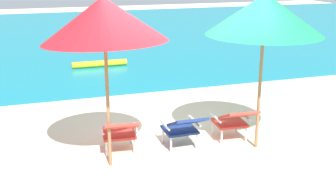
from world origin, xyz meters
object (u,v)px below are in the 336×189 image
Objects in this scene: beach_umbrella_left at (104,20)px; beach_umbrella_right at (265,14)px; swim_buoy at (100,64)px; lounge_chair_right at (234,119)px; lounge_chair_left at (120,131)px; lounge_chair_center at (183,126)px.

beach_umbrella_left is 2.41m from beach_umbrella_right.
beach_umbrella_right is (1.53, -6.42, 2.07)m from swim_buoy.
beach_umbrella_left is (-2.14, -0.22, 1.77)m from lounge_chair_right.
lounge_chair_left and lounge_chair_right have the same top height.
beach_umbrella_right reaches higher than swim_buoy.
lounge_chair_center is at bearing -86.66° from swim_buoy.
beach_umbrella_right is at bearing -76.56° from swim_buoy.
beach_umbrella_right is (2.41, -0.09, -0.01)m from beach_umbrella_left.
beach_umbrella_left is (-0.87, -6.33, 2.07)m from swim_buoy.
lounge_chair_center is 2.14m from beach_umbrella_right.
swim_buoy is 0.63× the size of beach_umbrella_left.
lounge_chair_right is 2.78m from beach_umbrella_left.
lounge_chair_left is 2.84m from beach_umbrella_right.
swim_buoy is 1.74× the size of lounge_chair_left.
lounge_chair_center is 0.35× the size of beach_umbrella_right.
beach_umbrella_left is at bearing -171.29° from lounge_chair_center.
beach_umbrella_right is (1.18, -0.28, 1.76)m from lounge_chair_center.
lounge_chair_left is 1.92m from lounge_chair_right.
lounge_chair_left is 1.81m from beach_umbrella_left.
lounge_chair_right is at bearing 130.63° from beach_umbrella_right.
lounge_chair_center and lounge_chair_right have the same top height.
swim_buoy is at bearing 93.34° from lounge_chair_center.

